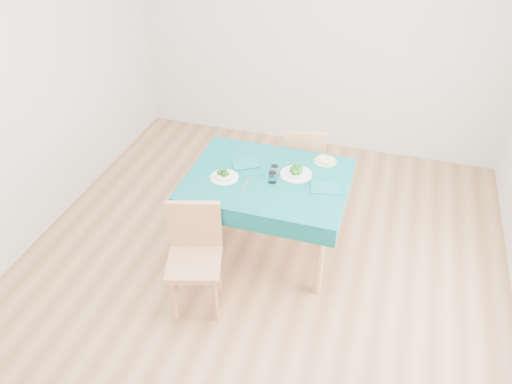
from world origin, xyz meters
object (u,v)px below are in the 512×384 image
(side_plate, at_px, (325,161))
(bowl_near, at_px, (224,174))
(table, at_px, (267,215))
(bowl_far, at_px, (296,171))
(chair_near, at_px, (194,257))
(chair_far, at_px, (304,159))

(side_plate, bearing_deg, bowl_near, -146.84)
(table, relative_size, bowl_far, 4.97)
(table, bearing_deg, side_plate, 42.37)
(table, bearing_deg, chair_near, -114.20)
(bowl_near, bearing_deg, table, 18.69)
(bowl_near, xyz_separation_m, side_plate, (0.71, 0.47, -0.03))
(side_plate, bearing_deg, table, -137.63)
(table, distance_m, side_plate, 0.65)
(table, distance_m, bowl_near, 0.53)
(bowl_far, bearing_deg, table, -154.66)
(table, xyz_separation_m, chair_near, (-0.34, -0.75, 0.11))
(chair_far, bearing_deg, table, 69.70)
(chair_far, xyz_separation_m, bowl_near, (-0.45, -0.89, 0.32))
(chair_near, xyz_separation_m, bowl_near, (0.01, 0.64, 0.31))
(bowl_near, bearing_deg, chair_near, -91.28)
(chair_near, relative_size, side_plate, 5.16)
(chair_far, xyz_separation_m, bowl_far, (0.07, -0.69, 0.33))
(table, relative_size, side_plate, 6.65)
(chair_near, relative_size, bowl_far, 3.86)
(bowl_near, bearing_deg, chair_far, 63.05)
(chair_far, height_order, bowl_near, chair_far)
(chair_near, distance_m, bowl_far, 1.05)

